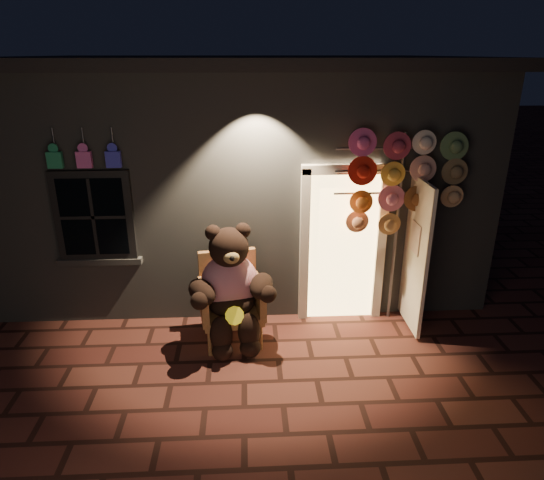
{
  "coord_description": "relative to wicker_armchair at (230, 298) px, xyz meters",
  "views": [
    {
      "loc": [
        0.07,
        -4.58,
        3.52
      ],
      "look_at": [
        0.37,
        1.0,
        1.35
      ],
      "focal_mm": 32.0,
      "sensor_mm": 36.0,
      "label": 1
    }
  ],
  "objects": [
    {
      "name": "hat_rack",
      "position": [
        2.19,
        0.28,
        1.44
      ],
      "size": [
        1.64,
        0.22,
        2.62
      ],
      "color": "#59595E",
      "rests_on": "ground"
    },
    {
      "name": "ground",
      "position": [
        0.17,
        -0.99,
        -0.57
      ],
      "size": [
        60.0,
        60.0,
        0.0
      ],
      "primitive_type": "plane",
      "color": "brown",
      "rests_on": "ground"
    },
    {
      "name": "shop_building",
      "position": [
        0.17,
        3.0,
        1.17
      ],
      "size": [
        7.3,
        5.95,
        3.51
      ],
      "color": "slate",
      "rests_on": "ground"
    },
    {
      "name": "teddy_bear",
      "position": [
        0.01,
        -0.15,
        0.22
      ],
      "size": [
        1.15,
        0.97,
        1.6
      ],
      "rotation": [
        0.0,
        0.0,
        0.16
      ],
      "color": "#BB1338",
      "rests_on": "ground"
    },
    {
      "name": "wicker_armchair",
      "position": [
        0.0,
        0.0,
        0.0
      ],
      "size": [
        0.88,
        0.82,
        1.14
      ],
      "rotation": [
        0.0,
        0.0,
        0.16
      ],
      "color": "#B07944",
      "rests_on": "ground"
    }
  ]
}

